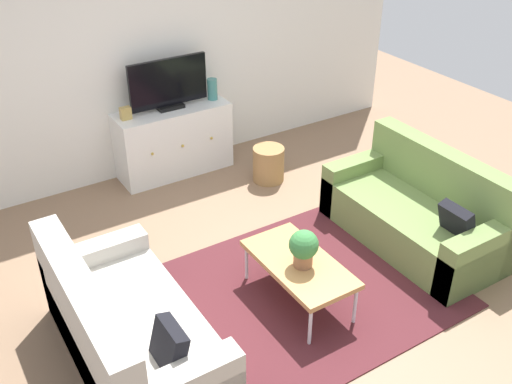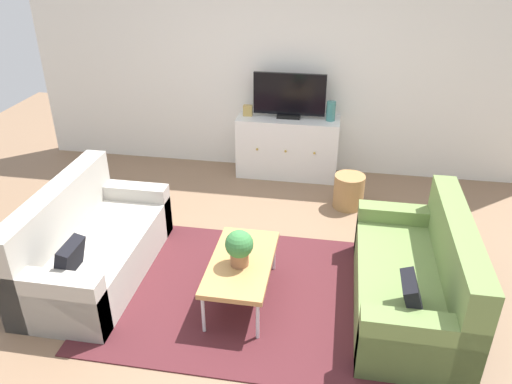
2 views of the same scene
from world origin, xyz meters
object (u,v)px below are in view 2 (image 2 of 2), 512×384
Objects in this scene: potted_plant at (239,247)px; glass_vase at (331,111)px; couch_left_side at (87,248)px; tv_console at (288,147)px; wicker_basket at (349,191)px; mantel_clock at (248,110)px; couch_right_side at (420,282)px; flat_screen_tv at (289,96)px; coffee_table at (241,264)px.

potted_plant is 1.34× the size of glass_vase.
tv_console is (1.52, 2.37, 0.10)m from couch_left_side.
couch_left_side reaches higher than wicker_basket.
mantel_clock is at bearing 99.04° from potted_plant.
tv_console is 1.07m from wicker_basket.
couch_left_side is at bearing -130.46° from glass_vase.
mantel_clock is at bearing 180.00° from glass_vase.
potted_plant is at bearing -6.45° from couch_left_side.
tv_console reaches higher than potted_plant.
couch_right_side is at bearing -60.33° from tv_console.
flat_screen_tv is at bearing 87.78° from potted_plant.
glass_vase is at bearing 0.01° from tv_console.
couch_left_side reaches higher than coffee_table.
mantel_clock is at bearing 150.91° from wicker_basket.
glass_vase reaches higher than mantel_clock.
glass_vase is (0.60, 2.48, 0.51)m from coffee_table.
mantel_clock is at bearing 66.74° from couch_left_side.
couch_right_side is (2.88, 0.00, 0.00)m from couch_left_side.
potted_plant is 0.36× the size of flat_screen_tv.
wicker_basket is (1.28, -0.71, -0.63)m from mantel_clock.
coffee_table is at bearing -103.53° from glass_vase.
couch_right_side is at bearing -60.53° from flat_screen_tv.
flat_screen_tv is (1.52, 2.39, 0.75)m from couch_left_side.
mantel_clock reaches higher than potted_plant.
mantel_clock is (-0.41, 2.48, 0.46)m from coffee_table.
flat_screen_tv reaches higher than mantel_clock.
coffee_table is at bearing -80.70° from mantel_clock.
coffee_table is (1.43, -0.11, 0.08)m from couch_left_side.
mantel_clock reaches higher than couch_left_side.
glass_vase is 0.60× the size of wicker_basket.
wicker_basket is (0.78, -0.73, -0.83)m from flat_screen_tv.
tv_console is at bearing 57.33° from couch_left_side.
couch_right_side is 1.49m from potted_plant.
mantel_clock is (-1.86, 2.37, 0.54)m from couch_right_side.
potted_plant is (1.42, -0.16, 0.29)m from couch_left_side.
couch_left_side is 1.46m from potted_plant.
couch_left_side and couch_right_side have the same top height.
coffee_table is at bearing -4.42° from couch_left_side.
couch_left_side is at bearing -113.26° from mantel_clock.
couch_right_side is 7.21× the size of glass_vase.
coffee_table is 2.49m from tv_console.
mantel_clock is (1.02, 2.37, 0.54)m from couch_left_side.
wicker_basket is at bearing -68.82° from glass_vase.
mantel_clock reaches higher than tv_console.
potted_plant reaches higher than coffee_table.
potted_plant is at bearing -173.67° from couch_right_side.
couch_left_side is 1.35× the size of tv_console.
potted_plant is 2.60m from flat_screen_tv.
couch_right_side is 1.76m from wicker_basket.
couch_left_side is 1.43m from coffee_table.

